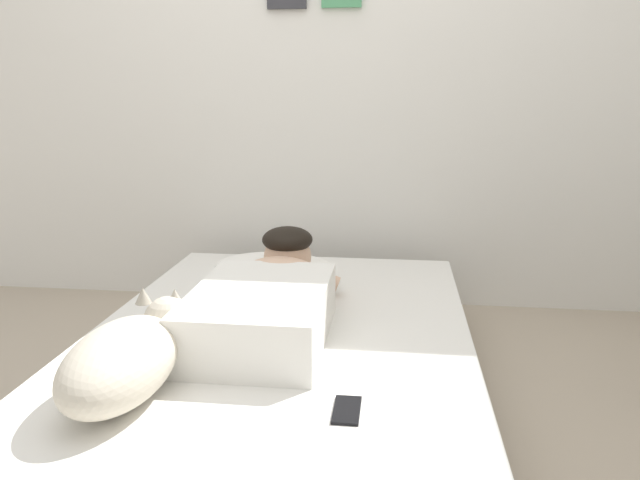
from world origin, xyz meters
TOP-DOWN VIEW (x-y plane):
  - ground_plane at (0.00, 0.00)m, footprint 11.74×11.74m
  - back_wall at (0.00, 1.42)m, footprint 3.87×0.12m
  - bed at (0.04, 0.19)m, footprint 1.32×2.03m
  - pillow at (-0.10, 0.78)m, footprint 0.52×0.32m
  - person_lying at (-0.01, 0.25)m, footprint 0.43×0.92m
  - dog at (-0.28, -0.28)m, footprint 0.26×0.57m
  - coffee_cup at (0.12, 0.68)m, footprint 0.12×0.09m
  - cell_phone at (0.30, -0.31)m, footprint 0.07×0.14m

SIDE VIEW (x-z plane):
  - ground_plane at x=0.00m, z-range 0.00..0.00m
  - bed at x=0.04m, z-range 0.00..0.28m
  - cell_phone at x=0.30m, z-range 0.28..0.29m
  - coffee_cup at x=0.12m, z-range 0.28..0.36m
  - pillow at x=-0.10m, z-range 0.28..0.39m
  - dog at x=-0.28m, z-range 0.28..0.50m
  - person_lying at x=-0.01m, z-range 0.26..0.53m
  - back_wall at x=0.00m, z-range 0.00..2.50m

